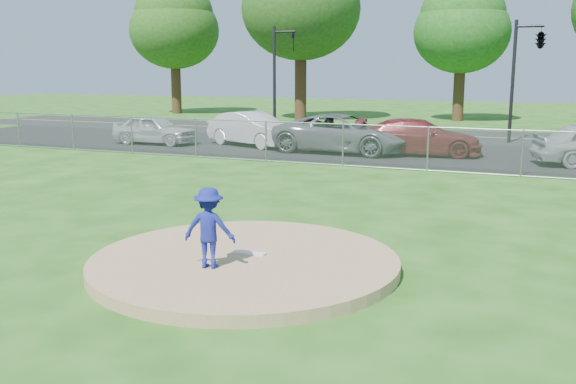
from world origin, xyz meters
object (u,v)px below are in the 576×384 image
pitcher (209,228)px  parked_car_silver (155,129)px  tree_center (462,20)px  traffic_signal_center (538,42)px  tree_far_left (174,19)px  traffic_signal_left (278,70)px  parked_car_gray (343,133)px  parked_car_darkred (418,137)px  traffic_cone (305,142)px  parked_car_white (253,129)px

pitcher → parked_car_silver: (-11.75, 15.90, -0.19)m
tree_center → pitcher: bearing=-88.8°
traffic_signal_center → parked_car_silver: bearing=-156.9°
tree_center → pitcher: size_ratio=7.33×
tree_far_left → traffic_signal_left: (13.24, -11.00, -3.70)m
traffic_signal_center → parked_car_gray: 10.33m
pitcher → traffic_signal_center: bearing=-111.8°
tree_far_left → parked_car_darkred: 28.47m
pitcher → traffic_cone: size_ratio=1.71×
traffic_signal_left → parked_car_silver: 8.03m
traffic_signal_left → traffic_signal_center: 12.79m
parked_car_white → parked_car_gray: bearing=-77.6°
traffic_cone → traffic_signal_left: bearing=121.5°
tree_center → parked_car_darkred: tree_center is taller
pitcher → tree_far_left: bearing=-68.4°
tree_center → traffic_signal_center: tree_center is taller
pitcher → parked_car_gray: (-2.86, 16.28, -0.07)m
tree_center → traffic_cone: 19.89m
traffic_signal_center → parked_car_darkred: (-4.06, -6.04, -3.88)m
pitcher → parked_car_white: bearing=-78.0°
traffic_signal_center → parked_car_silver: 17.83m
tree_center → parked_car_gray: tree_center is taller
parked_car_gray → parked_car_darkred: (3.05, 0.41, -0.07)m
traffic_cone → parked_car_darkred: bearing=6.5°
tree_center → traffic_cone: bearing=-101.3°
tree_far_left → traffic_cone: 25.52m
tree_far_left → traffic_signal_center: size_ratio=1.92×
tree_center → parked_car_silver: size_ratio=2.51×
parked_car_white → parked_car_darkred: 7.47m
parked_car_darkred → parked_car_silver: bearing=84.4°
parked_car_gray → traffic_signal_left: bearing=43.9°
traffic_cone → parked_car_darkred: size_ratio=0.16×
tree_far_left → parked_car_white: bearing=-49.3°
parked_car_white → tree_center: bearing=0.9°
tree_far_left → traffic_signal_center: bearing=-23.0°
parked_car_silver → parked_car_white: size_ratio=0.86×
tree_center → parked_car_white: tree_center is taller
pitcher → traffic_signal_left: bearing=-80.8°
parked_car_silver → traffic_cone: bearing=-88.5°
tree_center → parked_car_darkred: size_ratio=1.98×
parked_car_white → traffic_signal_left: bearing=33.0°
tree_center → pitcher: 35.18m
tree_far_left → traffic_signal_left: bearing=-39.7°
tree_center → parked_car_darkred: bearing=-87.1°
traffic_cone → parked_car_darkred: 4.68m
traffic_signal_center → traffic_cone: (-8.70, -6.58, -4.21)m
tree_center → traffic_cone: size_ratio=12.52×
traffic_cone → parked_car_gray: size_ratio=0.14×
parked_car_white → traffic_signal_center: bearing=-42.2°
parked_car_white → parked_car_darkred: bearing=-70.9°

